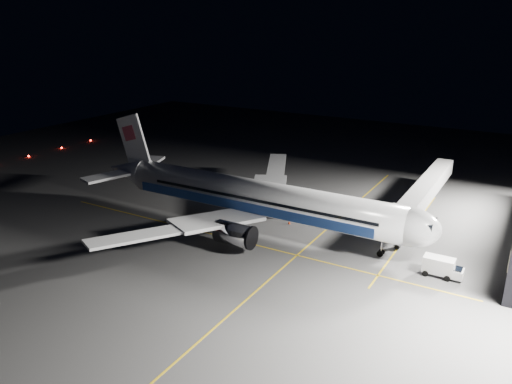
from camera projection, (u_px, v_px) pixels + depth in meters
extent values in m
plane|color=#4C4C4F|center=(258.00, 228.00, 81.95)|extent=(200.00, 200.00, 0.00)
cube|color=gold|center=(314.00, 240.00, 77.18)|extent=(0.25, 80.00, 0.01)
cube|color=gold|center=(239.00, 241.00, 77.05)|extent=(70.00, 0.25, 0.01)
cube|color=gold|center=(408.00, 234.00, 79.63)|extent=(0.25, 40.00, 0.01)
cylinder|color=silver|center=(258.00, 197.00, 80.23)|extent=(48.00, 5.60, 5.60)
ellipsoid|color=silver|center=(408.00, 227.00, 68.79)|extent=(8.96, 5.60, 5.60)
cube|color=black|center=(426.00, 223.00, 67.36)|extent=(2.20, 3.40, 0.90)
cone|color=silver|center=(127.00, 170.00, 93.72)|extent=(9.00, 5.49, 5.49)
cube|color=navy|center=(261.00, 197.00, 83.27)|extent=(42.24, 0.25, 1.50)
cube|color=navy|center=(244.00, 207.00, 78.73)|extent=(42.24, 0.25, 1.50)
cube|color=silver|center=(268.00, 190.00, 88.47)|extent=(11.36, 15.23, 1.53)
cube|color=silver|center=(217.00, 220.00, 75.41)|extent=(11.36, 15.23, 1.53)
cube|color=silver|center=(277.00, 165.00, 100.78)|extent=(8.57, 13.22, 1.31)
cube|color=silver|center=(134.00, 237.00, 67.30)|extent=(8.57, 13.22, 1.31)
cube|color=silver|center=(148.00, 163.00, 97.63)|extent=(6.20, 9.67, 0.45)
cube|color=silver|center=(108.00, 176.00, 89.13)|extent=(6.20, 9.67, 0.45)
cube|color=white|center=(134.00, 141.00, 90.70)|extent=(7.53, 0.40, 10.28)
cube|color=#C04159|center=(130.00, 133.00, 90.63)|extent=(3.22, 0.55, 3.22)
cylinder|color=#B7B7BF|center=(289.00, 198.00, 87.90)|extent=(5.60, 3.40, 3.40)
cylinder|color=#B7B7BF|center=(234.00, 234.00, 73.20)|extent=(5.60, 3.40, 3.40)
cylinder|color=#9999A0|center=(381.00, 248.00, 71.77)|extent=(0.26, 0.26, 2.50)
cylinder|color=black|center=(381.00, 253.00, 72.03)|extent=(0.90, 0.70, 0.90)
cylinder|color=#9999A0|center=(255.00, 209.00, 86.49)|extent=(0.26, 0.26, 2.50)
cylinder|color=#9999A0|center=(228.00, 226.00, 79.46)|extent=(0.26, 0.26, 2.50)
cylinder|color=black|center=(255.00, 213.00, 86.71)|extent=(1.10, 1.60, 1.10)
cylinder|color=black|center=(228.00, 230.00, 79.69)|extent=(1.10, 1.60, 1.10)
cube|color=#B2B2B7|center=(426.00, 189.00, 86.34)|extent=(3.00, 33.90, 2.80)
cube|color=#B2B2B7|center=(401.00, 219.00, 73.40)|extent=(3.60, 3.20, 3.40)
cylinder|color=#9999A0|center=(400.00, 238.00, 74.39)|extent=(0.70, 0.70, 3.10)
cylinder|color=black|center=(397.00, 247.00, 74.04)|extent=(0.70, 0.30, 0.70)
cylinder|color=black|center=(400.00, 243.00, 75.51)|extent=(0.70, 0.30, 0.70)
sphere|color=#FF140A|center=(29.00, 156.00, 124.37)|extent=(0.44, 0.44, 0.44)
sphere|color=#FF140A|center=(62.00, 148.00, 132.54)|extent=(0.44, 0.44, 0.44)
sphere|color=#FF140A|center=(91.00, 140.00, 140.71)|extent=(0.44, 0.44, 0.44)
cube|color=white|center=(439.00, 265.00, 66.07)|extent=(3.97, 2.00, 2.18)
cube|color=white|center=(457.00, 273.00, 65.14)|extent=(1.59, 1.89, 1.19)
cube|color=black|center=(457.00, 270.00, 64.98)|extent=(1.20, 1.69, 0.49)
cylinder|color=black|center=(450.00, 272.00, 66.63)|extent=(0.79, 0.25, 0.79)
cylinder|color=black|center=(447.00, 279.00, 64.93)|extent=(0.79, 0.25, 0.79)
cylinder|color=black|center=(429.00, 267.00, 67.94)|extent=(0.79, 0.25, 0.79)
cylinder|color=black|center=(425.00, 274.00, 66.24)|extent=(0.79, 0.25, 0.79)
cube|color=black|center=(262.00, 181.00, 103.67)|extent=(2.42, 1.90, 0.97)
cube|color=black|center=(262.00, 178.00, 103.47)|extent=(1.11, 1.11, 0.53)
sphere|color=#FFF2CC|center=(258.00, 181.00, 103.54)|extent=(0.23, 0.23, 0.23)
sphere|color=#FFF2CC|center=(261.00, 182.00, 102.92)|extent=(0.23, 0.23, 0.23)
cylinder|color=black|center=(268.00, 183.00, 103.72)|extent=(0.57, 0.35, 0.53)
cylinder|color=black|center=(262.00, 184.00, 102.76)|extent=(0.57, 0.35, 0.53)
cylinder|color=black|center=(262.00, 181.00, 104.84)|extent=(0.57, 0.35, 0.53)
cylinder|color=black|center=(257.00, 183.00, 103.88)|extent=(0.57, 0.35, 0.53)
cone|color=red|center=(289.00, 222.00, 83.35)|extent=(0.42, 0.42, 0.63)
cone|color=red|center=(314.00, 205.00, 91.48)|extent=(0.35, 0.35, 0.52)
cone|color=red|center=(280.00, 198.00, 94.89)|extent=(0.36, 0.36, 0.54)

